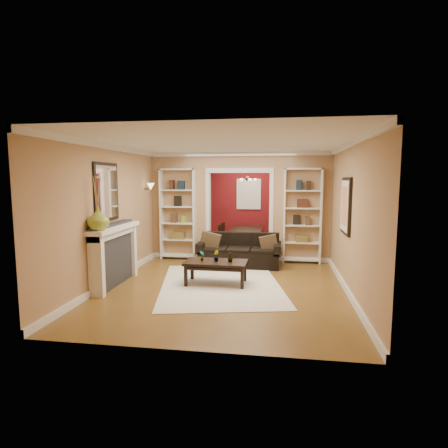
% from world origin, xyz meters
% --- Properties ---
extents(floor, '(8.00, 8.00, 0.00)m').
position_xyz_m(floor, '(0.00, 0.00, 0.00)').
color(floor, brown).
rests_on(floor, ground).
extents(ceiling, '(8.00, 8.00, 0.00)m').
position_xyz_m(ceiling, '(0.00, 0.00, 2.70)').
color(ceiling, white).
rests_on(ceiling, ground).
extents(wall_back, '(8.00, 0.00, 8.00)m').
position_xyz_m(wall_back, '(0.00, 4.00, 1.35)').
color(wall_back, tan).
rests_on(wall_back, ground).
extents(wall_front, '(8.00, 0.00, 8.00)m').
position_xyz_m(wall_front, '(0.00, -4.00, 1.35)').
color(wall_front, tan).
rests_on(wall_front, ground).
extents(wall_left, '(0.00, 8.00, 8.00)m').
position_xyz_m(wall_left, '(-2.25, 0.00, 1.35)').
color(wall_left, tan).
rests_on(wall_left, ground).
extents(wall_right, '(0.00, 8.00, 8.00)m').
position_xyz_m(wall_right, '(2.25, 0.00, 1.35)').
color(wall_right, tan).
rests_on(wall_right, ground).
extents(partition_wall, '(4.50, 0.15, 2.70)m').
position_xyz_m(partition_wall, '(0.00, 1.20, 1.35)').
color(partition_wall, tan).
rests_on(partition_wall, floor).
extents(red_back_panel, '(4.44, 0.04, 2.64)m').
position_xyz_m(red_back_panel, '(0.00, 3.97, 1.32)').
color(red_back_panel, maroon).
rests_on(red_back_panel, floor).
extents(dining_window, '(0.78, 0.03, 0.98)m').
position_xyz_m(dining_window, '(0.00, 3.93, 1.55)').
color(dining_window, '#8CA5CC').
rests_on(dining_window, wall_back).
extents(area_rug, '(2.85, 3.54, 0.01)m').
position_xyz_m(area_rug, '(-0.11, -1.14, 0.01)').
color(area_rug, silver).
rests_on(area_rug, floor).
extents(sofa, '(1.94, 0.84, 0.76)m').
position_xyz_m(sofa, '(0.08, 0.45, 0.38)').
color(sofa, black).
rests_on(sofa, floor).
extents(pillow_left, '(0.47, 0.17, 0.46)m').
position_xyz_m(pillow_left, '(-0.61, 0.43, 0.60)').
color(pillow_left, brown).
rests_on(pillow_left, sofa).
extents(pillow_right, '(0.40, 0.14, 0.39)m').
position_xyz_m(pillow_right, '(0.77, 0.43, 0.57)').
color(pillow_right, brown).
rests_on(pillow_right, sofa).
extents(coffee_table, '(1.21, 0.67, 0.45)m').
position_xyz_m(coffee_table, '(-0.20, -1.14, 0.23)').
color(coffee_table, black).
rests_on(coffee_table, floor).
extents(plant_left, '(0.12, 0.13, 0.20)m').
position_xyz_m(plant_left, '(-0.48, -1.14, 0.55)').
color(plant_left, '#336626').
rests_on(plant_left, coffee_table).
extents(plant_center, '(0.14, 0.15, 0.21)m').
position_xyz_m(plant_center, '(-0.20, -1.14, 0.56)').
color(plant_center, '#336626').
rests_on(plant_center, coffee_table).
extents(plant_right, '(0.14, 0.14, 0.19)m').
position_xyz_m(plant_right, '(0.08, -1.14, 0.55)').
color(plant_right, '#336626').
rests_on(plant_right, coffee_table).
extents(bookshelf_left, '(0.90, 0.30, 2.30)m').
position_xyz_m(bookshelf_left, '(-1.55, 1.03, 1.15)').
color(bookshelf_left, white).
rests_on(bookshelf_left, floor).
extents(bookshelf_right, '(0.90, 0.30, 2.30)m').
position_xyz_m(bookshelf_right, '(1.55, 1.03, 1.15)').
color(bookshelf_right, white).
rests_on(bookshelf_right, floor).
extents(fireplace, '(0.32, 1.70, 1.16)m').
position_xyz_m(fireplace, '(-2.09, -1.50, 0.58)').
color(fireplace, white).
rests_on(fireplace, floor).
extents(vase, '(0.47, 0.47, 0.40)m').
position_xyz_m(vase, '(-2.09, -2.14, 1.36)').
color(vase, '#8FA936').
rests_on(vase, fireplace).
extents(mirror, '(0.03, 0.95, 1.10)m').
position_xyz_m(mirror, '(-2.23, -1.50, 1.80)').
color(mirror, silver).
rests_on(mirror, wall_left).
extents(wall_sconce, '(0.18, 0.18, 0.22)m').
position_xyz_m(wall_sconce, '(-2.15, 0.55, 1.83)').
color(wall_sconce, '#FFE0A5').
rests_on(wall_sconce, wall_left).
extents(framed_art, '(0.04, 0.85, 1.05)m').
position_xyz_m(framed_art, '(2.21, -1.00, 1.55)').
color(framed_art, black).
rests_on(framed_art, wall_right).
extents(dining_table, '(1.71, 0.95, 0.60)m').
position_xyz_m(dining_table, '(0.07, 2.65, 0.30)').
color(dining_table, black).
rests_on(dining_table, floor).
extents(dining_chair_nw, '(0.49, 0.49, 0.77)m').
position_xyz_m(dining_chair_nw, '(-0.48, 2.35, 0.38)').
color(dining_chair_nw, black).
rests_on(dining_chair_nw, floor).
extents(dining_chair_ne, '(0.45, 0.45, 0.85)m').
position_xyz_m(dining_chair_ne, '(0.62, 2.35, 0.43)').
color(dining_chair_ne, black).
rests_on(dining_chair_ne, floor).
extents(dining_chair_sw, '(0.46, 0.46, 0.75)m').
position_xyz_m(dining_chair_sw, '(-0.48, 2.95, 0.38)').
color(dining_chair_sw, black).
rests_on(dining_chair_sw, floor).
extents(dining_chair_se, '(0.44, 0.44, 0.83)m').
position_xyz_m(dining_chair_se, '(0.62, 2.95, 0.42)').
color(dining_chair_se, black).
rests_on(dining_chair_se, floor).
extents(chandelier, '(0.50, 0.50, 0.30)m').
position_xyz_m(chandelier, '(0.00, 2.70, 2.02)').
color(chandelier, '#3D2B1C').
rests_on(chandelier, ceiling).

